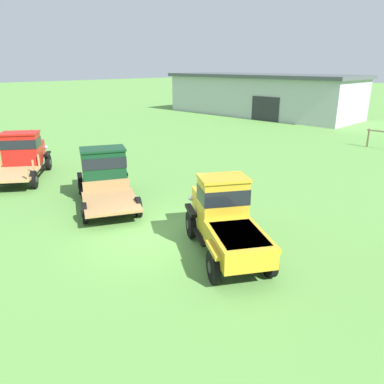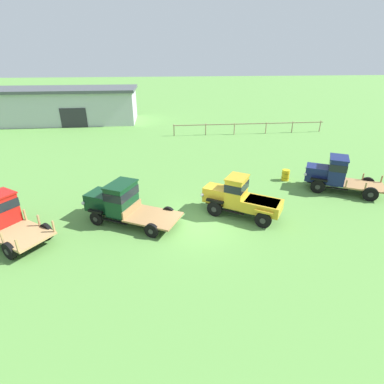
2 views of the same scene
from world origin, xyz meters
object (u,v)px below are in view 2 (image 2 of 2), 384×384
object	(u,v)px
farm_shed	(55,105)
vintage_truck_far_side	(334,173)
vintage_truck_second_in_line	(120,202)
vintage_truck_midrow_center	(240,197)
oil_drum_beside_row	(286,175)

from	to	relation	value
farm_shed	vintage_truck_far_side	world-z (taller)	farm_shed
farm_shed	vintage_truck_second_in_line	world-z (taller)	farm_shed
vintage_truck_midrow_center	vintage_truck_far_side	size ratio (longest dim) A/B	0.88
vintage_truck_second_in_line	vintage_truck_far_side	world-z (taller)	vintage_truck_far_side
vintage_truck_midrow_center	farm_shed	bearing A→B (deg)	122.74
oil_drum_beside_row	vintage_truck_midrow_center	bearing A→B (deg)	-134.88
vintage_truck_midrow_center	vintage_truck_second_in_line	bearing A→B (deg)	178.64
farm_shed	vintage_truck_far_side	size ratio (longest dim) A/B	4.25
vintage_truck_far_side	oil_drum_beside_row	xyz separation A→B (m)	(-2.48, 2.02, -0.81)
vintage_truck_second_in_line	vintage_truck_midrow_center	bearing A→B (deg)	-1.36
vintage_truck_second_in_line	vintage_truck_far_side	xyz separation A→B (m)	(13.94, 2.58, 0.09)
vintage_truck_midrow_center	vintage_truck_far_side	world-z (taller)	vintage_truck_far_side
farm_shed	vintage_truck_far_side	bearing A→B (deg)	-45.21
farm_shed	oil_drum_beside_row	xyz separation A→B (m)	(23.00, -23.66, -1.85)
vintage_truck_second_in_line	oil_drum_beside_row	distance (m)	12.37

